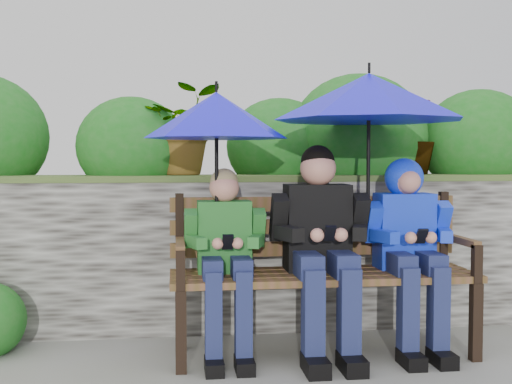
{
  "coord_description": "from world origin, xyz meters",
  "views": [
    {
      "loc": [
        -0.46,
        -3.53,
        1.14
      ],
      "look_at": [
        0.0,
        0.1,
        0.95
      ],
      "focal_mm": 45.0,
      "sensor_mm": 36.0,
      "label": 1
    }
  ],
  "objects": [
    {
      "name": "ground",
      "position": [
        0.0,
        0.0,
        0.0
      ],
      "size": [
        60.0,
        60.0,
        0.0
      ],
      "primitive_type": "plane",
      "color": "slate",
      "rests_on": "ground"
    },
    {
      "name": "garden_backdrop",
      "position": [
        0.06,
        1.61,
        0.65
      ],
      "size": [
        8.0,
        2.83,
        1.9
      ],
      "color": "#36322E",
      "rests_on": "ground"
    },
    {
      "name": "park_bench",
      "position": [
        0.39,
        0.15,
        0.53
      ],
      "size": [
        1.77,
        0.52,
        0.93
      ],
      "color": "black",
      "rests_on": "ground"
    },
    {
      "name": "boy_left",
      "position": [
        -0.18,
        0.08,
        0.62
      ],
      "size": [
        0.46,
        0.53,
        1.09
      ],
      "color": "#2A732D",
      "rests_on": "ground"
    },
    {
      "name": "boy_middle",
      "position": [
        0.37,
        0.06,
        0.67
      ],
      "size": [
        0.56,
        0.65,
        1.22
      ],
      "color": "black",
      "rests_on": "ground"
    },
    {
      "name": "boy_right",
      "position": [
        0.91,
        0.08,
        0.68
      ],
      "size": [
        0.5,
        0.61,
        1.14
      ],
      "color": "blue",
      "rests_on": "ground"
    },
    {
      "name": "umbrella_left",
      "position": [
        -0.22,
        0.11,
        1.39
      ],
      "size": [
        0.82,
        0.82,
        0.88
      ],
      "color": "#120FEC",
      "rests_on": "ground"
    },
    {
      "name": "umbrella_right",
      "position": [
        0.67,
        0.13,
        1.5
      ],
      "size": [
        1.12,
        1.12,
        0.98
      ],
      "color": "#120FEC",
      "rests_on": "ground"
    }
  ]
}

